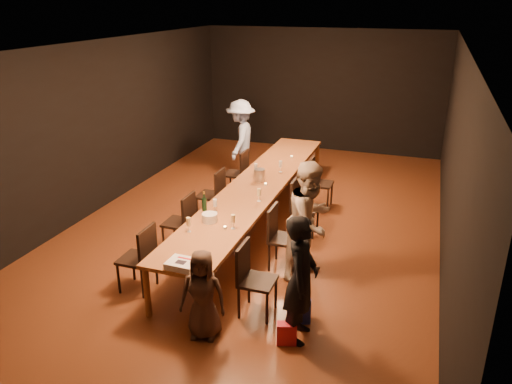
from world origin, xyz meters
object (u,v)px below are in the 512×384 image
(chair_right_3, at_px, (321,183))
(woman_birthday, at_px, (301,279))
(birthday_cake, at_px, (182,264))
(plate_stack, at_px, (210,218))
(man_blue, at_px, (241,139))
(woman_tan, at_px, (310,221))
(chair_left_3, at_px, (235,173))
(ice_bucket, at_px, (259,175))
(child, at_px, (203,295))
(table, at_px, (256,188))
(champagne_bottle, at_px, (204,201))
(chair_left_2, at_px, (210,195))
(chair_left_0, at_px, (136,258))
(chair_right_2, at_px, (305,207))
(chair_right_1, at_px, (285,238))
(chair_right_0, at_px, (258,280))
(chair_left_1, at_px, (178,222))

(chair_right_3, relative_size, woman_birthday, 0.61)
(birthday_cake, relative_size, plate_stack, 1.60)
(man_blue, bearing_deg, birthday_cake, 5.32)
(plate_stack, bearing_deg, man_blue, 104.59)
(woman_tan, xyz_separation_m, plate_stack, (-1.37, -0.29, -0.03))
(chair_left_3, relative_size, birthday_cake, 2.67)
(ice_bucket, bearing_deg, child, -82.54)
(table, bearing_deg, woman_birthday, -61.50)
(chair_left_3, bearing_deg, champagne_bottle, -168.97)
(chair_right_3, xyz_separation_m, ice_bucket, (-0.87, -0.99, 0.39))
(chair_left_2, xyz_separation_m, woman_birthday, (2.31, -2.68, 0.30))
(chair_left_0, relative_size, child, 0.85)
(chair_right_2, height_order, woman_birthday, woman_birthday)
(woman_birthday, bearing_deg, chair_right_1, 17.94)
(chair_right_1, distance_m, woman_tan, 0.55)
(chair_right_0, bearing_deg, chair_left_2, -144.69)
(chair_right_3, height_order, chair_left_1, same)
(table, distance_m, chair_left_3, 1.49)
(table, xyz_separation_m, child, (0.40, -3.01, -0.16))
(chair_right_2, xyz_separation_m, chair_left_0, (-1.70, -2.40, 0.00))
(chair_right_2, bearing_deg, chair_right_1, -0.00)
(chair_right_1, relative_size, champagne_bottle, 3.11)
(chair_right_1, distance_m, chair_right_2, 1.20)
(chair_left_3, bearing_deg, child, -163.43)
(chair_right_0, distance_m, chair_right_2, 2.40)
(chair_left_1, bearing_deg, woman_tan, -92.91)
(table, height_order, chair_right_3, chair_right_3)
(chair_right_2, height_order, child, child)
(chair_left_1, distance_m, chair_left_3, 2.40)
(plate_stack, bearing_deg, woman_tan, 11.85)
(chair_right_3, bearing_deg, chair_left_1, -35.31)
(chair_left_0, distance_m, chair_left_2, 2.40)
(chair_left_3, height_order, woman_birthday, woman_birthday)
(table, height_order, woman_tan, woman_tan)
(chair_right_0, height_order, chair_left_1, same)
(woman_tan, relative_size, man_blue, 1.00)
(chair_left_0, height_order, man_blue, man_blue)
(man_blue, height_order, plate_stack, man_blue)
(chair_right_3, bearing_deg, birthday_cake, -10.82)
(chair_right_0, bearing_deg, woman_tan, 160.90)
(chair_right_1, height_order, plate_stack, chair_right_1)
(child, relative_size, plate_stack, 5.01)
(chair_left_1, relative_size, woman_tan, 0.55)
(chair_right_0, distance_m, champagne_bottle, 1.73)
(woman_tan, distance_m, birthday_cake, 1.93)
(chair_right_1, relative_size, chair_left_3, 1.00)
(table, height_order, chair_right_0, chair_right_0)
(chair_right_3, height_order, woman_birthday, woman_birthday)
(chair_left_1, distance_m, woman_tan, 2.12)
(chair_right_3, bearing_deg, child, -6.04)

